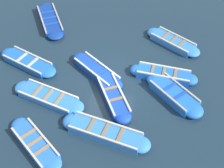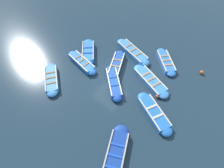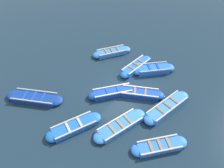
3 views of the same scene
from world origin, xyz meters
TOP-DOWN VIEW (x-y plane):
  - ground_plane at (0.00, 0.00)m, footprint 120.00×120.00m
  - boat_bow_out at (-4.40, -4.08)m, footprint 3.91×2.51m
  - boat_centre at (1.52, -2.67)m, footprint 2.02×3.73m
  - boat_tucked at (-0.41, -0.69)m, footprint 2.77×3.06m
  - boat_drifting at (-0.66, -4.30)m, footprint 2.25×3.48m
  - boat_stern_in at (-0.49, 2.60)m, footprint 1.21×3.41m
  - boat_broadside at (4.02, -2.57)m, footprint 2.77×2.89m
  - boat_outer_left at (1.16, 0.30)m, footprint 3.29×2.09m
  - boat_outer_right at (3.20, 0.19)m, footprint 1.83×3.99m
  - boat_near_quay at (-3.14, 3.12)m, footprint 2.60×3.16m
  - boat_alongside at (0.74, 3.08)m, footprint 3.03×2.94m
  - buoy_orange_near at (4.78, -5.30)m, footprint 0.28×0.28m
  - buoy_yellow_far at (0.63, -3.78)m, footprint 0.25×0.25m

SIDE VIEW (x-z plane):
  - ground_plane at x=0.00m, z-range 0.00..0.00m
  - buoy_yellow_far at x=0.63m, z-range 0.00..0.25m
  - buoy_orange_near at x=4.78m, z-range 0.00..0.28m
  - boat_broadside at x=4.02m, z-range -0.03..0.33m
  - boat_centre at x=1.52m, z-range -0.03..0.33m
  - boat_bow_out at x=-4.40m, z-range -0.03..0.35m
  - boat_drifting at x=-0.66m, z-range -0.03..0.37m
  - boat_near_quay at x=-3.14m, z-range -0.03..0.37m
  - boat_outer_left at x=1.16m, z-range -0.03..0.39m
  - boat_tucked at x=-0.41m, z-range -0.03..0.40m
  - boat_outer_right at x=3.20m, z-range -0.03..0.41m
  - boat_alongside at x=0.74m, z-range -0.03..0.44m
  - boat_stern_in at x=-0.49m, z-range -0.03..0.44m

